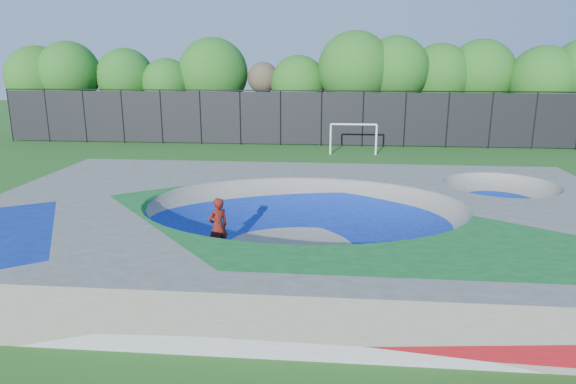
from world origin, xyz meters
name	(u,v)px	position (x,y,z in m)	size (l,w,h in m)	color
ground	(304,245)	(0.00, 0.00, 0.00)	(120.00, 120.00, 0.00)	#215918
skate_deck	(304,224)	(0.00, 0.00, 0.75)	(22.00, 14.00, 1.50)	gray
skater	(218,227)	(-2.71, -1.12, 0.96)	(0.70, 0.46, 1.92)	#B0200E
skateboard	(219,254)	(-2.71, -1.12, 0.03)	(0.78, 0.22, 0.05)	black
soccer_goal	(354,133)	(2.23, 17.64, 1.44)	(3.15, 0.12, 2.08)	white
fence	(321,117)	(0.00, 21.00, 2.10)	(48.09, 0.09, 4.04)	black
treeline	(348,75)	(1.91, 25.64, 4.98)	(52.90, 7.95, 8.40)	#443522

